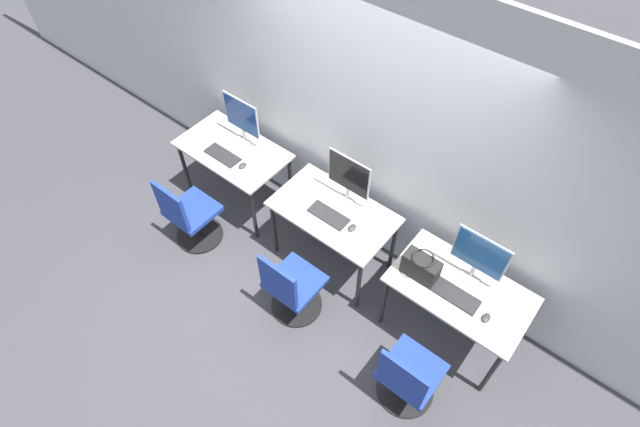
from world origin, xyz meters
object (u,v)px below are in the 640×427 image
object	(u,v)px
monitor_left	(242,118)
keyboard_left	(223,155)
mouse_right	(486,318)
handbag	(421,267)
mouse_left	(243,166)
office_chair_right	(407,379)
mouse_center	(352,228)
keyboard_right	(456,296)
monitor_right	(479,256)
office_chair_left	(190,217)
keyboard_center	(328,215)
monitor_center	(349,177)
office_chair_center	(291,289)

from	to	relation	value
monitor_left	keyboard_left	size ratio (longest dim) A/B	1.32
mouse_right	handbag	distance (m)	0.62
mouse_left	office_chair_right	size ratio (longest dim) A/B	0.10
monitor_left	keyboard_left	world-z (taller)	monitor_left
monitor_left	handbag	world-z (taller)	monitor_left
mouse_center	handbag	size ratio (longest dim) A/B	0.30
keyboard_right	monitor_right	bearing A→B (deg)	90.00
keyboard_right	mouse_right	distance (m)	0.28
office_chair_left	mouse_right	bearing A→B (deg)	11.72
monitor_right	mouse_left	bearing A→B (deg)	-173.23
office_chair_left	office_chair_right	xyz separation A→B (m)	(2.56, -0.03, 0.00)
monitor_right	mouse_right	bearing A→B (deg)	-45.65
keyboard_center	office_chair_left	bearing A→B (deg)	-153.41
keyboard_left	mouse_left	world-z (taller)	mouse_left
monitor_center	monitor_left	bearing A→B (deg)	-179.13
mouse_left	monitor_center	world-z (taller)	monitor_center
mouse_left	monitor_center	size ratio (longest dim) A/B	0.18
monitor_left	keyboard_center	size ratio (longest dim) A/B	1.32
handbag	keyboard_left	bearing A→B (deg)	-179.16
monitor_right	office_chair_right	bearing A→B (deg)	-88.79
keyboard_right	office_chair_right	bearing A→B (deg)	-88.31
keyboard_left	office_chair_center	bearing A→B (deg)	-22.39
mouse_right	mouse_left	bearing A→B (deg)	179.89
mouse_left	mouse_center	world-z (taller)	same
mouse_left	office_chair_right	world-z (taller)	office_chair_right
monitor_center	office_chair_right	size ratio (longest dim) A/B	0.57
monitor_left	mouse_left	xyz separation A→B (m)	(0.26, -0.30, -0.26)
keyboard_left	keyboard_right	distance (m)	2.58
office_chair_center	keyboard_center	bearing A→B (deg)	96.56
office_chair_center	handbag	size ratio (longest dim) A/B	2.95
monitor_left	monitor_center	bearing A→B (deg)	0.87
monitor_center	keyboard_right	distance (m)	1.35
monitor_right	handbag	size ratio (longest dim) A/B	1.67
monitor_center	office_chair_right	world-z (taller)	monitor_center
monitor_left	mouse_right	world-z (taller)	monitor_left
keyboard_center	office_chair_center	distance (m)	0.74
keyboard_right	monitor_center	bearing A→B (deg)	167.14
keyboard_left	mouse_center	bearing A→B (deg)	2.61
keyboard_left	monitor_center	world-z (taller)	monitor_center
keyboard_center	mouse_right	size ratio (longest dim) A/B	4.21
mouse_left	monitor_right	xyz separation A→B (m)	(2.32, 0.28, 0.26)
mouse_right	handbag	world-z (taller)	handbag
mouse_left	keyboard_center	size ratio (longest dim) A/B	0.24
keyboard_left	monitor_right	bearing A→B (deg)	6.48
keyboard_left	keyboard_center	size ratio (longest dim) A/B	1.00
office_chair_left	monitor_right	bearing A→B (deg)	18.78
monitor_right	keyboard_right	world-z (taller)	monitor_right
monitor_center	office_chair_center	world-z (taller)	monitor_center
monitor_left	office_chair_center	bearing A→B (deg)	-32.77
mouse_left	office_chair_right	bearing A→B (deg)	-14.91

